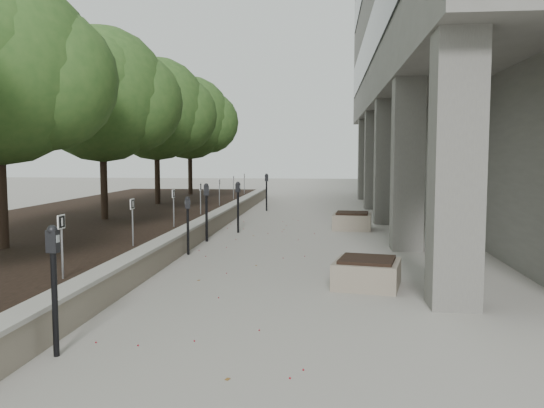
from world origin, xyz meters
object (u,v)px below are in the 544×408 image
at_px(parking_meter_3, 207,212).
at_px(planter_front, 367,272).
at_px(parking_meter_1, 54,291).
at_px(crabapple_tree_4, 157,131).
at_px(crabapple_tree_5, 190,135).
at_px(parking_meter_4, 238,207).
at_px(crabapple_tree_3, 102,123).
at_px(planter_back, 352,221).
at_px(parking_meter_2, 188,226).
at_px(parking_meter_5, 267,192).

relative_size(parking_meter_3, planter_front, 1.42).
xyz_separation_m(parking_meter_1, parking_meter_3, (-0.12, 8.26, 0.02)).
relative_size(crabapple_tree_4, planter_front, 5.12).
bearing_deg(crabapple_tree_5, parking_meter_4, -68.41).
height_order(crabapple_tree_3, parking_meter_4, crabapple_tree_3).
xyz_separation_m(parking_meter_1, planter_back, (3.72, 11.00, -0.48)).
xyz_separation_m(parking_meter_3, parking_meter_4, (0.55, 1.68, -0.02)).
bearing_deg(parking_meter_3, planter_back, 18.41).
distance_m(crabapple_tree_3, parking_meter_3, 4.22).
height_order(crabapple_tree_5, parking_meter_2, crabapple_tree_5).
height_order(crabapple_tree_4, parking_meter_5, crabapple_tree_4).
height_order(parking_meter_1, planter_front, parking_meter_1).
bearing_deg(parking_meter_1, parking_meter_4, 93.20).
distance_m(parking_meter_1, parking_meter_5, 16.21).
relative_size(parking_meter_2, parking_meter_5, 0.88).
xyz_separation_m(crabapple_tree_3, planter_back, (7.09, 1.47, -2.86)).
xyz_separation_m(crabapple_tree_5, parking_meter_4, (3.80, -9.60, -2.38)).
distance_m(planter_front, planter_back, 7.36).
bearing_deg(crabapple_tree_4, parking_meter_5, 22.90).
height_order(crabapple_tree_3, crabapple_tree_4, same).
relative_size(parking_meter_3, parking_meter_4, 1.02).
xyz_separation_m(crabapple_tree_4, parking_meter_5, (3.93, 1.66, -2.37)).
distance_m(parking_meter_2, parking_meter_3, 1.93).
height_order(crabapple_tree_3, planter_front, crabapple_tree_3).
bearing_deg(parking_meter_4, parking_meter_2, -87.41).
relative_size(crabapple_tree_3, crabapple_tree_5, 1.00).
bearing_deg(crabapple_tree_3, parking_meter_4, 6.07).
bearing_deg(crabapple_tree_5, parking_meter_1, -80.22).
xyz_separation_m(parking_meter_1, parking_meter_4, (0.43, 9.94, -0.00)).
height_order(parking_meter_2, planter_back, parking_meter_2).
distance_m(crabapple_tree_4, parking_meter_5, 4.88).
height_order(parking_meter_4, parking_meter_5, parking_meter_5).
bearing_deg(parking_meter_4, parking_meter_5, 100.04).
bearing_deg(parking_meter_1, parking_meter_5, 93.70).
bearing_deg(parking_meter_1, planter_back, 77.00).
height_order(crabapple_tree_4, parking_meter_4, crabapple_tree_4).
relative_size(parking_meter_1, parking_meter_2, 1.12).
bearing_deg(parking_meter_3, parking_meter_4, 54.83).
height_order(crabapple_tree_3, parking_meter_3, crabapple_tree_3).
distance_m(crabapple_tree_5, parking_meter_5, 5.67).
bearing_deg(crabapple_tree_3, parking_meter_5, 59.48).
bearing_deg(parking_meter_5, parking_meter_4, -107.26).
bearing_deg(parking_meter_3, parking_meter_2, -107.12).
distance_m(crabapple_tree_5, planter_back, 11.46).
distance_m(crabapple_tree_4, crabapple_tree_5, 5.00).
relative_size(planter_front, planter_back, 0.95).
relative_size(parking_meter_5, planter_front, 1.41).
height_order(crabapple_tree_3, crabapple_tree_5, same).
bearing_deg(crabapple_tree_3, planter_back, 11.69).
height_order(crabapple_tree_4, parking_meter_3, crabapple_tree_4).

